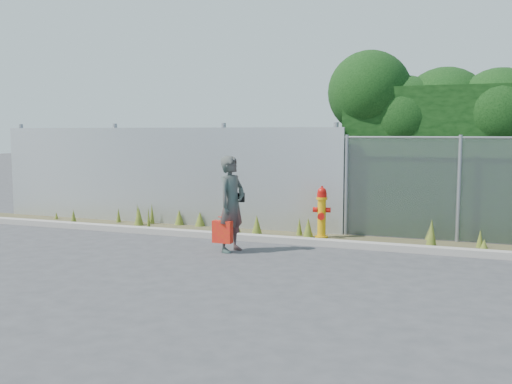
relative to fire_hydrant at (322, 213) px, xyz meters
name	(u,v)px	position (x,y,z in m)	size (l,w,h in m)	color
ground	(243,263)	(-0.67, -2.51, -0.51)	(80.00, 80.00, 0.00)	#39393B
curb	(278,239)	(-0.67, -0.71, -0.45)	(16.00, 0.22, 0.12)	gray
weed_strip	(310,233)	(-0.21, -0.07, -0.40)	(16.00, 1.36, 0.54)	#433D26
corrugated_fence	(160,176)	(-3.92, 0.50, 0.60)	(8.50, 0.21, 2.30)	#B1B5B8
hedge	(504,137)	(3.33, 1.49, 1.51)	(7.73, 2.17, 3.81)	black
fire_hydrant	(322,213)	(0.00, 0.00, 0.00)	(0.35, 0.31, 1.05)	#DCA00B
woman	(232,204)	(-1.19, -1.75, 0.34)	(0.62, 0.40, 1.69)	#10675C
red_tote_bag	(222,232)	(-1.29, -1.93, -0.14)	(0.35, 0.13, 0.46)	red
black_shoulder_bag	(239,197)	(-1.14, -1.55, 0.43)	(0.22, 0.09, 0.16)	black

